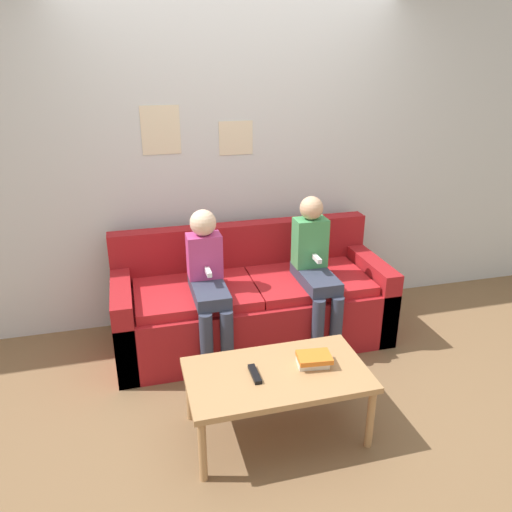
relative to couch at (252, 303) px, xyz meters
name	(u,v)px	position (x,y,z in m)	size (l,w,h in m)	color
ground_plane	(270,374)	(0.00, -0.52, -0.30)	(10.00, 10.00, 0.00)	brown
wall_back	(235,161)	(0.00, 0.50, 1.00)	(8.00, 0.07, 2.60)	silver
couch	(252,303)	(0.00, 0.00, 0.00)	(2.05, 0.81, 0.85)	maroon
coffee_table	(277,379)	(-0.13, -1.07, 0.08)	(1.03, 0.57, 0.42)	#AD7F51
person_left	(208,279)	(-0.36, -0.19, 0.33)	(0.24, 0.56, 1.09)	#33384C
person_right	(315,266)	(0.43, -0.19, 0.34)	(0.24, 0.56, 1.13)	#33384C
tv_remote	(255,374)	(-0.26, -1.07, 0.13)	(0.04, 0.17, 0.02)	black
book_stack	(313,360)	(0.10, -1.06, 0.16)	(0.21, 0.16, 0.07)	silver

